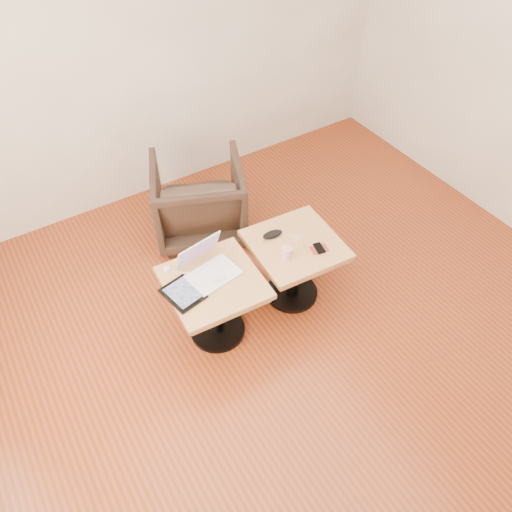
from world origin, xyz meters
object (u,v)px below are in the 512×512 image
laptop (208,267)px  armchair (199,199)px  striped_cup (286,253)px  side_table_right (294,257)px  side_table_left (214,294)px

laptop → armchair: size_ratio=0.50×
striped_cup → side_table_right: bearing=31.3°
side_table_right → laptop: (-0.64, 0.08, 0.18)m
side_table_right → striped_cup: striped_cup is taller
striped_cup → armchair: armchair is taller
striped_cup → armchair: (-0.11, 1.09, -0.25)m
side_table_left → laptop: bearing=84.8°
side_table_left → side_table_right: (0.65, 0.00, 0.00)m
armchair → striped_cup: bearing=118.3°
laptop → striped_cup: 0.53m
side_table_left → striped_cup: size_ratio=7.03×
armchair → laptop: bearing=89.9°
side_table_left → side_table_right: size_ratio=0.99×
side_table_left → armchair: (0.40, 1.01, -0.07)m
striped_cup → side_table_left: bearing=171.2°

